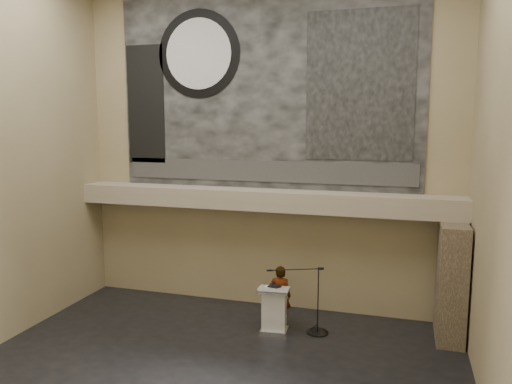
% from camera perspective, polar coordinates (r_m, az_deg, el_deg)
% --- Properties ---
extents(floor, '(10.00, 10.00, 0.00)m').
position_cam_1_polar(floor, '(10.52, -5.35, -20.05)').
color(floor, black).
rests_on(floor, ground).
extents(wall_back, '(10.00, 0.02, 8.50)m').
position_cam_1_polar(wall_back, '(13.07, 1.01, 5.04)').
color(wall_back, '#8F7F5B').
rests_on(wall_back, floor).
extents(wall_front, '(10.00, 0.02, 8.50)m').
position_cam_1_polar(wall_front, '(5.82, -20.86, 0.48)').
color(wall_front, '#8F7F5B').
rests_on(wall_front, floor).
extents(wall_right, '(0.02, 8.00, 8.50)m').
position_cam_1_polar(wall_right, '(8.72, 26.35, 2.58)').
color(wall_right, '#8F7F5B').
rests_on(wall_right, floor).
extents(soffit, '(10.00, 0.80, 0.50)m').
position_cam_1_polar(soffit, '(12.83, 0.51, -0.86)').
color(soffit, gray).
rests_on(soffit, wall_back).
extents(sprinkler_left, '(0.04, 0.04, 0.06)m').
position_cam_1_polar(sprinkler_left, '(13.36, -6.15, -1.76)').
color(sprinkler_left, '#B2893D').
rests_on(sprinkler_left, soffit).
extents(sprinkler_right, '(0.04, 0.04, 0.06)m').
position_cam_1_polar(sprinkler_right, '(12.44, 8.89, -2.56)').
color(sprinkler_right, '#B2893D').
rests_on(sprinkler_right, soffit).
extents(banner, '(8.00, 0.05, 5.00)m').
position_cam_1_polar(banner, '(13.05, 0.99, 11.41)').
color(banner, black).
rests_on(banner, wall_back).
extents(banner_text_strip, '(7.76, 0.02, 0.55)m').
position_cam_1_polar(banner_text_strip, '(13.06, 0.92, 2.40)').
color(banner_text_strip, '#2F2F2F').
rests_on(banner_text_strip, banner).
extents(banner_clock_rim, '(2.30, 0.02, 2.30)m').
position_cam_1_polar(banner_clock_rim, '(13.70, -6.58, 15.41)').
color(banner_clock_rim, black).
rests_on(banner_clock_rim, banner).
extents(banner_clock_face, '(1.84, 0.02, 1.84)m').
position_cam_1_polar(banner_clock_face, '(13.68, -6.62, 15.42)').
color(banner_clock_face, silver).
rests_on(banner_clock_face, banner).
extents(banner_building_print, '(2.60, 0.02, 3.60)m').
position_cam_1_polar(banner_building_print, '(12.57, 11.76, 11.81)').
color(banner_building_print, black).
rests_on(banner_building_print, banner).
extents(banner_brick_print, '(1.10, 0.02, 3.20)m').
position_cam_1_polar(banner_brick_print, '(14.30, -12.48, 9.74)').
color(banner_brick_print, black).
rests_on(banner_brick_print, banner).
extents(stone_pier, '(0.60, 1.40, 2.70)m').
position_cam_1_polar(stone_pier, '(12.32, 21.43, -9.49)').
color(stone_pier, '#473A2C').
rests_on(stone_pier, floor).
extents(lectern, '(0.75, 0.57, 1.13)m').
position_cam_1_polar(lectern, '(12.07, 2.10, -13.27)').
color(lectern, silver).
rests_on(lectern, floor).
extents(binder, '(0.32, 0.29, 0.04)m').
position_cam_1_polar(binder, '(11.88, 2.13, -10.73)').
color(binder, black).
rests_on(binder, lectern).
extents(papers, '(0.24, 0.32, 0.00)m').
position_cam_1_polar(papers, '(11.86, 1.50, -10.85)').
color(papers, silver).
rests_on(papers, lectern).
extents(speaker_person, '(0.56, 0.39, 1.49)m').
position_cam_1_polar(speaker_person, '(12.38, 2.76, -11.75)').
color(speaker_person, white).
rests_on(speaker_person, floor).
extents(mic_stand, '(1.38, 0.75, 1.60)m').
position_cam_1_polar(mic_stand, '(12.21, 6.85, -14.63)').
color(mic_stand, black).
rests_on(mic_stand, floor).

